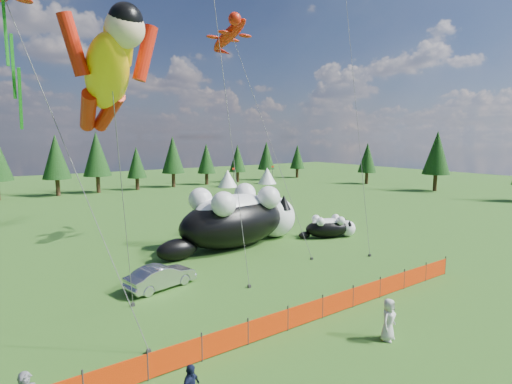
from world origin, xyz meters
TOP-DOWN VIEW (x-y plane):
  - ground at (0.00, 0.00)m, footprint 160.00×160.00m
  - safety_fence at (0.00, -3.00)m, footprint 22.06×0.06m
  - tree_line at (0.00, 45.00)m, footprint 90.00×4.00m
  - festival_tents at (11.00, 40.00)m, footprint 50.00×3.20m
  - cat_large at (4.61, 9.38)m, footprint 12.23×5.55m
  - cat_small at (11.84, 7.17)m, footprint 4.66×3.01m
  - car at (-3.49, 4.59)m, footprint 4.02×2.12m
  - spectator_e at (1.77, -5.89)m, footprint 0.94×0.74m
  - superhero_kite at (-7.08, -0.19)m, footprint 5.38×6.27m
  - gecko_kite at (5.63, 12.30)m, footprint 3.41×11.98m

SIDE VIEW (x-z plane):
  - ground at x=0.00m, z-range 0.00..0.00m
  - safety_fence at x=0.00m, z-range -0.05..1.05m
  - car at x=-3.49m, z-range 0.00..1.26m
  - cat_small at x=11.84m, z-range -0.04..1.72m
  - spectator_e at x=1.77m, z-range 0.00..1.70m
  - festival_tents at x=11.00m, z-range 0.00..2.80m
  - cat_large at x=4.61m, z-range -0.11..4.32m
  - tree_line at x=0.00m, z-range 0.00..8.00m
  - superhero_kite at x=-7.08m, z-range 3.83..16.57m
  - gecko_kite at x=5.63m, z-range 6.79..24.83m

